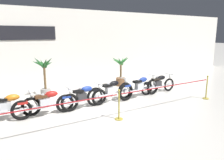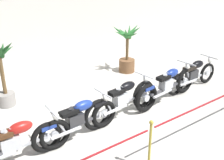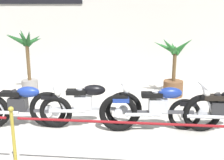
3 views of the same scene
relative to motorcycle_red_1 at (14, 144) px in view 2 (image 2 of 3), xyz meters
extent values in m
plane|color=silver|center=(2.09, -0.45, -0.46)|extent=(120.00, 120.00, 0.00)
cube|color=silver|center=(2.09, 4.67, 1.64)|extent=(28.00, 0.25, 4.20)
torus|color=black|center=(0.82, -0.02, -0.11)|extent=(0.69, 0.13, 0.69)
cylinder|color=silver|center=(0.82, -0.02, -0.11)|extent=(0.17, 0.08, 0.16)
cylinder|color=silver|center=(0.91, -0.03, 0.17)|extent=(0.30, 0.07, 0.59)
cube|color=silver|center=(-0.06, 0.00, 0.05)|extent=(0.37, 0.23, 0.26)
cylinder|color=silver|center=(-0.02, 0.00, 0.25)|extent=(0.18, 0.12, 0.24)
cylinder|color=silver|center=(-0.10, 0.01, 0.25)|extent=(0.18, 0.12, 0.24)
cube|color=#ADAFB5|center=(-0.01, 0.00, -0.09)|extent=(1.33, 0.10, 0.06)
ellipsoid|color=#B21E19|center=(0.17, 0.00, 0.31)|extent=(0.47, 0.23, 0.22)
cube|color=#4C2D19|center=(-0.19, 0.01, 0.27)|extent=(0.41, 0.21, 0.09)
cylinder|color=silver|center=(0.80, -0.02, 0.44)|extent=(0.06, 0.62, 0.04)
sphere|color=silver|center=(0.88, -0.02, 0.30)|extent=(0.14, 0.14, 0.14)
torus|color=black|center=(2.10, 0.07, -0.12)|extent=(0.68, 0.14, 0.68)
torus|color=black|center=(0.65, 0.00, -0.12)|extent=(0.68, 0.14, 0.68)
cylinder|color=silver|center=(2.10, 0.07, -0.12)|extent=(0.16, 0.09, 0.16)
cylinder|color=silver|center=(0.65, 0.00, -0.12)|extent=(0.16, 0.09, 0.16)
cylinder|color=silver|center=(2.19, 0.07, 0.16)|extent=(0.31, 0.07, 0.59)
cube|color=#2D2D30|center=(1.32, 0.03, 0.04)|extent=(0.37, 0.24, 0.26)
cylinder|color=#2D2D30|center=(1.36, 0.03, 0.24)|extent=(0.18, 0.12, 0.24)
cylinder|color=#2D2D30|center=(1.28, 0.03, 0.24)|extent=(0.18, 0.12, 0.24)
cylinder|color=silver|center=(1.03, -0.12, -0.10)|extent=(0.70, 0.10, 0.07)
cube|color=#47474C|center=(1.37, 0.03, -0.10)|extent=(1.16, 0.11, 0.06)
ellipsoid|color=navy|center=(1.55, 0.04, 0.30)|extent=(0.47, 0.24, 0.22)
cube|color=black|center=(1.19, 0.02, 0.26)|extent=(0.41, 0.22, 0.09)
cube|color=navy|center=(0.70, 0.00, 0.12)|extent=(0.33, 0.17, 0.08)
cylinder|color=silver|center=(2.08, 0.06, 0.43)|extent=(0.06, 0.62, 0.04)
sphere|color=silver|center=(2.16, 0.07, 0.29)|extent=(0.14, 0.14, 0.14)
torus|color=black|center=(3.48, 0.23, -0.08)|extent=(0.77, 0.18, 0.76)
torus|color=black|center=(1.93, 0.08, -0.08)|extent=(0.77, 0.18, 0.76)
cylinder|color=silver|center=(3.48, 0.23, -0.08)|extent=(0.19, 0.10, 0.18)
cylinder|color=silver|center=(1.93, 0.08, -0.08)|extent=(0.19, 0.10, 0.18)
cylinder|color=silver|center=(3.57, 0.24, 0.20)|extent=(0.31, 0.08, 0.59)
cube|color=silver|center=(2.65, 0.15, 0.08)|extent=(0.38, 0.25, 0.26)
cylinder|color=silver|center=(2.69, 0.15, 0.28)|extent=(0.19, 0.13, 0.24)
cylinder|color=silver|center=(2.61, 0.15, 0.28)|extent=(0.19, 0.13, 0.24)
cylinder|color=silver|center=(2.37, -0.02, -0.06)|extent=(0.70, 0.14, 0.07)
cube|color=#ADAFB5|center=(2.70, 0.16, -0.06)|extent=(1.24, 0.18, 0.06)
ellipsoid|color=black|center=(2.88, 0.17, 0.34)|extent=(0.48, 0.26, 0.22)
cube|color=black|center=(2.52, 0.14, 0.30)|extent=(0.42, 0.24, 0.09)
cube|color=black|center=(1.98, 0.09, 0.20)|extent=(0.33, 0.19, 0.08)
cylinder|color=silver|center=(3.46, 0.23, 0.47)|extent=(0.10, 0.62, 0.04)
sphere|color=silver|center=(3.54, 0.24, 0.33)|extent=(0.14, 0.14, 0.14)
torus|color=black|center=(5.04, 0.18, -0.08)|extent=(0.77, 0.20, 0.77)
torus|color=black|center=(3.38, 0.02, -0.08)|extent=(0.77, 0.20, 0.77)
cylinder|color=silver|center=(5.04, 0.18, -0.08)|extent=(0.19, 0.10, 0.18)
cylinder|color=silver|center=(3.38, 0.02, -0.08)|extent=(0.19, 0.10, 0.18)
cylinder|color=silver|center=(5.13, 0.19, 0.21)|extent=(0.31, 0.08, 0.59)
cube|color=silver|center=(4.16, 0.10, 0.08)|extent=(0.38, 0.25, 0.26)
cylinder|color=silver|center=(4.20, 0.10, 0.28)|extent=(0.19, 0.13, 0.24)
cylinder|color=silver|center=(4.12, 0.09, 0.28)|extent=(0.19, 0.13, 0.24)
cylinder|color=silver|center=(3.88, -0.07, -0.06)|extent=(0.70, 0.14, 0.07)
cube|color=#47474C|center=(4.21, 0.10, -0.06)|extent=(1.33, 0.19, 0.06)
ellipsoid|color=navy|center=(4.39, 0.12, 0.34)|extent=(0.48, 0.26, 0.22)
cube|color=black|center=(4.03, 0.08, 0.30)|extent=(0.42, 0.24, 0.09)
cube|color=navy|center=(3.43, 0.03, 0.20)|extent=(0.33, 0.19, 0.08)
cylinder|color=silver|center=(5.02, 0.18, 0.47)|extent=(0.09, 0.62, 0.04)
sphere|color=silver|center=(5.10, 0.18, 0.33)|extent=(0.14, 0.14, 0.14)
torus|color=black|center=(6.16, 0.23, -0.13)|extent=(0.66, 0.10, 0.65)
torus|color=black|center=(4.71, 0.21, -0.13)|extent=(0.66, 0.10, 0.65)
cylinder|color=silver|center=(6.16, 0.23, -0.13)|extent=(0.16, 0.08, 0.16)
cylinder|color=silver|center=(4.71, 0.21, -0.13)|extent=(0.16, 0.08, 0.16)
cylinder|color=silver|center=(6.25, 0.23, 0.15)|extent=(0.30, 0.06, 0.59)
cube|color=#2D2D30|center=(5.38, 0.22, 0.03)|extent=(0.36, 0.22, 0.26)
cylinder|color=#2D2D30|center=(5.43, 0.22, 0.23)|extent=(0.18, 0.11, 0.24)
cylinder|color=#2D2D30|center=(5.34, 0.22, 0.23)|extent=(0.18, 0.11, 0.24)
cylinder|color=silver|center=(5.09, 0.08, -0.11)|extent=(0.70, 0.08, 0.07)
cube|color=#ADAFB5|center=(5.43, 0.22, -0.11)|extent=(1.16, 0.07, 0.06)
ellipsoid|color=black|center=(5.61, 0.22, 0.29)|extent=(0.46, 0.23, 0.22)
cube|color=black|center=(5.25, 0.22, 0.25)|extent=(0.40, 0.20, 0.09)
cube|color=black|center=(4.76, 0.21, 0.11)|extent=(0.32, 0.16, 0.08)
cylinder|color=silver|center=(6.14, 0.23, 0.42)|extent=(0.04, 0.62, 0.04)
sphere|color=silver|center=(6.22, 0.23, 0.28)|extent=(0.14, 0.14, 0.14)
cylinder|color=brown|center=(4.73, 2.47, -0.24)|extent=(0.54, 0.54, 0.44)
cylinder|color=brown|center=(4.73, 2.47, 0.39)|extent=(0.10, 0.10, 0.82)
cone|color=#337F38|center=(4.94, 2.46, 0.96)|extent=(0.56, 0.18, 0.48)
cone|color=#337F38|center=(4.95, 2.64, 0.91)|extent=(0.58, 0.57, 0.48)
cone|color=#337F38|center=(4.70, 2.66, 0.89)|extent=(0.22, 0.49, 0.37)
cone|color=#337F38|center=(4.57, 2.66, 0.93)|extent=(0.48, 0.57, 0.52)
cone|color=#337F38|center=(4.46, 2.44, 0.92)|extent=(0.69, 0.24, 0.42)
cone|color=#337F38|center=(4.57, 2.35, 0.95)|extent=(0.49, 0.42, 0.52)
cone|color=#337F38|center=(4.69, 2.20, 0.90)|extent=(0.23, 0.66, 0.41)
cone|color=#337F38|center=(4.89, 2.34, 0.95)|extent=(0.49, 0.45, 0.53)
cylinder|color=gray|center=(0.59, 2.48, -0.28)|extent=(0.47, 0.47, 0.35)
cylinder|color=brown|center=(0.59, 2.48, 0.43)|extent=(0.10, 0.10, 1.08)
cone|color=#235B28|center=(0.78, 2.52, 1.03)|extent=(0.51, 0.26, 0.30)
cone|color=#235B28|center=(0.73, 2.66, 1.05)|extent=(0.42, 0.53, 0.42)
cone|color=#235B28|center=(0.59, 2.25, 1.14)|extent=(0.16, 0.60, 0.49)
cone|color=#235B28|center=(0.73, 2.30, 1.15)|extent=(0.44, 0.55, 0.58)
cylinder|color=gold|center=(1.98, -1.60, 0.04)|extent=(0.05, 0.05, 0.95)
sphere|color=gold|center=(1.98, -1.60, 0.56)|extent=(0.08, 0.08, 0.08)
camera|label=1|loc=(-1.83, -7.44, 2.39)|focal=35.00mm
camera|label=2|loc=(-1.07, -4.59, 3.23)|focal=45.00mm
camera|label=3|loc=(3.78, -5.19, 1.96)|focal=45.00mm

